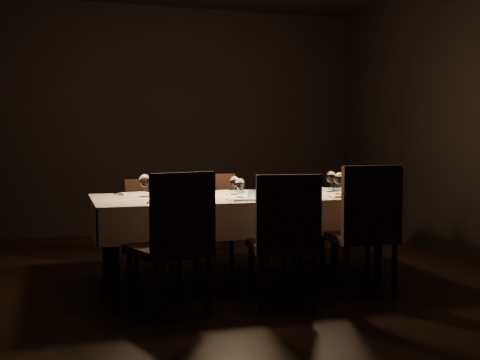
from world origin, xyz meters
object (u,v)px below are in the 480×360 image
object	(u,v)px
chair_near_left	(174,238)
chair_near_center	(285,234)
chair_far_left	(148,219)
chair_far_center	(214,215)
chair_near_right	(363,225)
chair_far_right	(285,214)
dining_table	(240,204)

from	to	relation	value
chair_near_left	chair_near_center	distance (m)	0.83
chair_near_left	chair_near_center	size ratio (longest dim) A/B	1.03
chair_far_left	chair_far_center	xyz separation A→B (m)	(0.65, 0.00, 0.02)
chair_near_right	chair_far_center	distance (m)	1.74
chair_far_left	chair_far_right	xyz separation A→B (m)	(1.40, -0.04, 0.00)
dining_table	chair_near_center	size ratio (longest dim) A/B	2.51
dining_table	chair_far_center	distance (m)	0.79
chair_near_left	chair_far_right	world-z (taller)	chair_near_left
dining_table	chair_far_left	distance (m)	1.06
chair_near_center	chair_near_right	size ratio (longest dim) A/B	0.95
chair_far_center	chair_far_right	world-z (taller)	chair_far_center
chair_near_center	chair_near_left	bearing A→B (deg)	7.81
chair_near_right	chair_near_center	bearing A→B (deg)	7.59
dining_table	chair_far_right	xyz separation A→B (m)	(0.71, 0.73, -0.20)
dining_table	chair_near_center	distance (m)	0.86
dining_table	chair_far_center	world-z (taller)	chair_far_center
chair_near_center	chair_far_right	xyz separation A→B (m)	(0.62, 1.58, -0.06)
dining_table	chair_near_center	bearing A→B (deg)	-83.96
chair_far_left	chair_far_center	distance (m)	0.65
chair_near_left	chair_near_right	size ratio (longest dim) A/B	0.98
chair_far_center	chair_near_right	bearing A→B (deg)	-45.56
chair_near_left	chair_near_right	xyz separation A→B (m)	(1.54, 0.10, 0.01)
dining_table	chair_near_left	distance (m)	1.14
chair_far_center	chair_far_right	size ratio (longest dim) A/B	1.04
dining_table	chair_near_center	xyz separation A→B (m)	(0.09, -0.85, -0.14)
chair_near_center	chair_near_right	distance (m)	0.71
chair_far_left	chair_near_center	bearing A→B (deg)	-67.64
dining_table	chair_far_left	world-z (taller)	chair_far_left
chair_near_right	chair_far_right	size ratio (longest dim) A/B	1.21
chair_near_center	chair_near_right	xyz separation A→B (m)	(0.71, 0.10, 0.02)
dining_table	chair_far_left	xyz separation A→B (m)	(-0.69, 0.77, -0.20)
dining_table	chair_far_right	size ratio (longest dim) A/B	2.90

